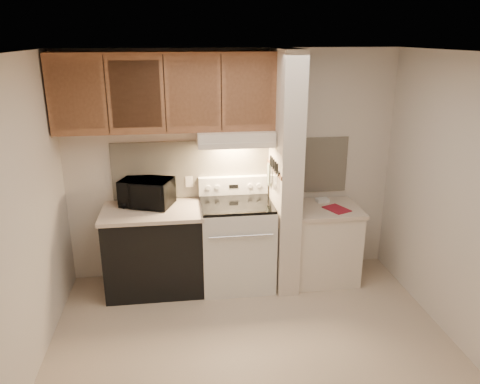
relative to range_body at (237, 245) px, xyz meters
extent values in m
plane|color=#C3AC93|center=(0.00, -1.16, -0.46)|extent=(3.60, 3.60, 0.00)
plane|color=white|center=(0.00, -1.16, 2.04)|extent=(3.60, 3.60, 0.00)
cube|color=beige|center=(0.00, 0.34, 0.79)|extent=(3.60, 2.50, 0.02)
cube|color=beige|center=(-1.80, -1.16, 0.79)|extent=(0.02, 3.00, 2.50)
cube|color=beige|center=(1.80, -1.16, 0.79)|extent=(0.02, 3.00, 2.50)
cube|color=beige|center=(0.00, 0.33, 0.78)|extent=(2.60, 0.02, 0.63)
cube|color=silver|center=(0.00, 0.00, 0.00)|extent=(0.76, 0.65, 0.92)
cube|color=black|center=(0.00, -0.32, 0.04)|extent=(0.50, 0.01, 0.30)
cylinder|color=silver|center=(0.00, -0.35, 0.26)|extent=(0.65, 0.02, 0.02)
cube|color=black|center=(0.00, 0.00, 0.48)|extent=(0.74, 0.64, 0.03)
cube|color=silver|center=(0.00, 0.28, 0.59)|extent=(0.76, 0.08, 0.20)
cube|color=black|center=(0.00, 0.24, 0.59)|extent=(0.10, 0.01, 0.04)
cylinder|color=silver|center=(-0.28, 0.24, 0.59)|extent=(0.05, 0.02, 0.05)
cylinder|color=silver|center=(-0.18, 0.24, 0.59)|extent=(0.05, 0.02, 0.05)
cylinder|color=silver|center=(0.18, 0.24, 0.59)|extent=(0.05, 0.02, 0.05)
cylinder|color=silver|center=(0.28, 0.24, 0.59)|extent=(0.05, 0.02, 0.05)
cube|color=black|center=(-0.88, 0.01, -0.03)|extent=(1.00, 0.63, 0.87)
cube|color=beige|center=(-0.88, 0.01, 0.43)|extent=(1.04, 0.67, 0.04)
cube|color=black|center=(-1.13, 0.21, 0.46)|extent=(0.25, 0.16, 0.02)
cylinder|color=#266262|center=(-0.83, 0.23, 0.50)|extent=(0.12, 0.12, 0.10)
cube|color=beige|center=(-0.48, 0.32, 0.64)|extent=(0.08, 0.01, 0.12)
imported|color=black|center=(-0.93, 0.15, 0.59)|extent=(0.61, 0.51, 0.29)
cube|color=beige|center=(0.51, -0.01, 0.79)|extent=(0.22, 0.70, 2.50)
cube|color=brown|center=(0.39, -0.01, 0.84)|extent=(0.01, 0.70, 0.04)
cube|color=black|center=(0.39, -0.06, 0.86)|extent=(0.02, 0.42, 0.04)
cube|color=silver|center=(0.38, -0.21, 0.76)|extent=(0.01, 0.03, 0.16)
cylinder|color=black|center=(0.38, -0.22, 0.91)|extent=(0.02, 0.02, 0.10)
cube|color=silver|center=(0.38, -0.14, 0.75)|extent=(0.01, 0.04, 0.18)
cylinder|color=black|center=(0.38, -0.15, 0.91)|extent=(0.02, 0.02, 0.10)
cube|color=silver|center=(0.38, -0.07, 0.74)|extent=(0.01, 0.04, 0.20)
cylinder|color=black|center=(0.38, -0.06, 0.91)|extent=(0.02, 0.02, 0.10)
cube|color=silver|center=(0.38, 0.04, 0.76)|extent=(0.01, 0.04, 0.16)
cylinder|color=black|center=(0.38, 0.03, 0.91)|extent=(0.02, 0.02, 0.10)
cube|color=silver|center=(0.38, 0.09, 0.75)|extent=(0.01, 0.04, 0.18)
cylinder|color=black|center=(0.38, 0.10, 0.91)|extent=(0.02, 0.02, 0.10)
cube|color=gray|center=(0.38, 0.17, 0.74)|extent=(0.03, 0.10, 0.23)
cube|color=beige|center=(0.97, -0.01, -0.06)|extent=(0.70, 0.60, 0.81)
cube|color=beige|center=(0.97, -0.01, 0.37)|extent=(0.74, 0.64, 0.04)
cube|color=maroon|center=(1.07, -0.08, 0.39)|extent=(0.29, 0.32, 0.01)
cube|color=white|center=(0.99, 0.17, 0.41)|extent=(0.15, 0.11, 0.04)
cube|color=beige|center=(0.00, 0.12, 1.17)|extent=(0.78, 0.44, 0.15)
cube|color=beige|center=(0.00, -0.08, 1.12)|extent=(0.78, 0.04, 0.06)
cube|color=brown|center=(-0.69, 0.17, 1.62)|extent=(2.18, 0.33, 0.77)
cube|color=brown|center=(-1.51, 0.01, 1.62)|extent=(0.46, 0.01, 0.63)
cube|color=black|center=(-1.23, 0.01, 1.62)|extent=(0.01, 0.01, 0.73)
cube|color=brown|center=(-0.96, 0.01, 1.62)|extent=(0.46, 0.01, 0.63)
cube|color=black|center=(-0.69, 0.01, 1.62)|extent=(0.01, 0.01, 0.73)
cube|color=brown|center=(-0.42, 0.01, 1.62)|extent=(0.46, 0.01, 0.63)
cube|color=black|center=(-0.14, 0.01, 1.62)|extent=(0.01, 0.01, 0.73)
cube|color=brown|center=(0.13, 0.01, 1.62)|extent=(0.46, 0.01, 0.63)
camera|label=1|loc=(-0.58, -4.58, 2.16)|focal=35.00mm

